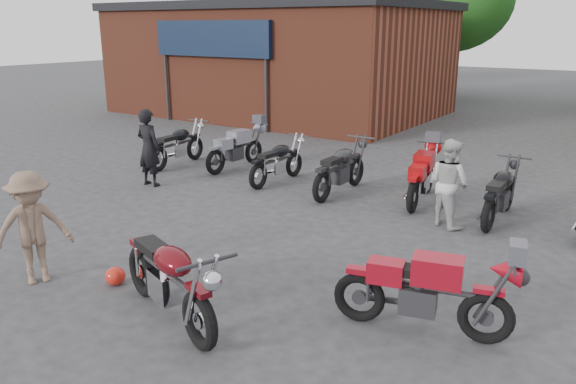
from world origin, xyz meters
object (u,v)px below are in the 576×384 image
Objects in this scene: row_bike_5 at (501,190)px; person_light at (449,183)px; helmet at (115,276)px; row_bike_1 at (236,146)px; sportbike at (425,287)px; person_dark at (149,148)px; row_bike_4 at (422,173)px; row_bike_2 at (278,159)px; row_bike_3 at (341,166)px; row_bike_0 at (178,143)px; person_tan at (32,228)px; vintage_motorcycle at (169,273)px.

person_light is at bearing 137.51° from row_bike_5.
helmet is 0.14× the size of row_bike_1.
row_bike_5 reaches higher than helmet.
row_bike_1 is at bearing 85.97° from row_bike_5.
person_dark is at bearing 146.75° from sportbike.
row_bike_4 reaches higher than row_bike_1.
sportbike and row_bike_5 have the same top height.
row_bike_5 is at bearing -90.94° from row_bike_1.
row_bike_5 is at bearing -103.39° from person_light.
person_dark is 2.86m from row_bike_2.
row_bike_3 is at bearing 114.96° from sportbike.
sportbike is 0.97× the size of row_bike_4.
row_bike_0 is (-4.24, 5.48, 0.45)m from helmet.
row_bike_3 is at bearing 90.86° from row_bike_5.
sportbike is 1.25× the size of person_tan.
person_dark is 7.30m from row_bike_5.
person_tan is (-3.92, -5.45, 0.01)m from person_light.
person_dark is at bearing 102.41° from row_bike_4.
vintage_motorcycle is 1.10× the size of row_bike_0.
sportbike is 5.23m from person_tan.
row_bike_3 is at bearing 13.03° from person_light.
row_bike_4 is 1.03× the size of row_bike_5.
person_dark is 1.09× the size of person_light.
row_bike_0 is at bearing 90.27° from row_bike_3.
person_light reaches higher than vintage_motorcycle.
row_bike_3 is at bearing -95.83° from row_bike_1.
row_bike_4 is (-0.90, 1.07, -0.19)m from person_light.
row_bike_0 is 4.65m from row_bike_3.
sportbike is at bearing -123.08° from row_bike_0.
row_bike_2 is (2.20, 1.79, -0.31)m from person_dark.
row_bike_2 is 1.60m from row_bike_3.
row_bike_1 is 1.06× the size of row_bike_2.
vintage_motorcycle reaches higher than helmet.
person_light is 0.85× the size of row_bike_2.
vintage_motorcycle is 6.40m from row_bike_5.
person_dark reaches higher than row_bike_0.
helmet is 6.94m from row_bike_0.
row_bike_5 is at bearing -93.79° from row_bike_0.
row_bike_2 is at bearing 19.14° from person_light.
person_tan reaches higher than row_bike_1.
helmet is at bearing 146.32° from row_bike_5.
person_light reaches higher than row_bike_1.
row_bike_1 is at bearing 130.43° from sportbike.
row_bike_5 is at bearing -89.18° from row_bike_3.
person_dark is at bearing 104.26° from row_bike_5.
helmet is 0.18× the size of person_light.
sportbike is 1.00× the size of row_bike_5.
row_bike_2 is at bearing 87.78° from row_bike_4.
row_bike_5 is at bearing -86.75° from row_bike_2.
person_light reaches higher than row_bike_2.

